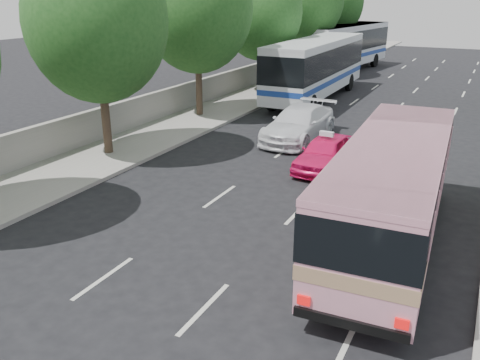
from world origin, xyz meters
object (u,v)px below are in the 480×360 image
Objects in this scene: pink_bus at (393,183)px; tour_coach_rear at (345,44)px; tour_coach_front at (317,64)px; white_pickup at (299,124)px; pink_taxi at (326,153)px.

tour_coach_rear reaches higher than pink_bus.
tour_coach_front is at bearing 111.50° from pink_bus.
white_pickup is (-6.04, 9.18, -1.10)m from pink_bus.
tour_coach_front reaches higher than white_pickup.
tour_coach_rear is at bearing 102.68° from white_pickup.
white_pickup is (-2.46, 3.56, 0.11)m from pink_taxi.
pink_bus is 1.76× the size of white_pickup.
pink_bus is 6.76m from pink_taxi.
tour_coach_front is at bearing 113.41° from pink_taxi.
pink_bus is at bearing -64.14° from tour_coach_rear.
tour_coach_front is 0.95× the size of tour_coach_rear.
tour_coach_front is at bearing -74.18° from tour_coach_rear.
pink_taxi is 0.30× the size of tour_coach_rear.
pink_taxi is (-3.58, 5.61, -1.21)m from pink_bus.
tour_coach_front reaches higher than pink_bus.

